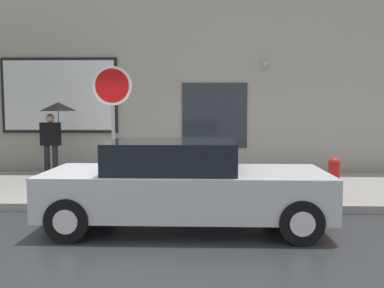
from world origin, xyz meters
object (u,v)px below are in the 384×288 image
object	(u,v)px
fire_hydrant	(334,178)
pedestrian_with_umbrella	(55,119)
parked_car	(183,185)
stop_sign	(113,105)

from	to	relation	value
fire_hydrant	pedestrian_with_umbrella	xyz separation A→B (m)	(-6.30, 2.35, 1.09)
pedestrian_with_umbrella	parked_car	bearing A→B (deg)	-49.09
fire_hydrant	stop_sign	bearing A→B (deg)	-179.44
parked_car	fire_hydrant	size ratio (longest dim) A/B	5.48
parked_car	stop_sign	xyz separation A→B (m)	(-1.45, 1.57, 1.28)
fire_hydrant	parked_car	bearing A→B (deg)	-150.60
parked_car	stop_sign	size ratio (longest dim) A/B	1.71
fire_hydrant	pedestrian_with_umbrella	distance (m)	6.81
parked_car	stop_sign	distance (m)	2.49
parked_car	pedestrian_with_umbrella	world-z (taller)	pedestrian_with_umbrella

